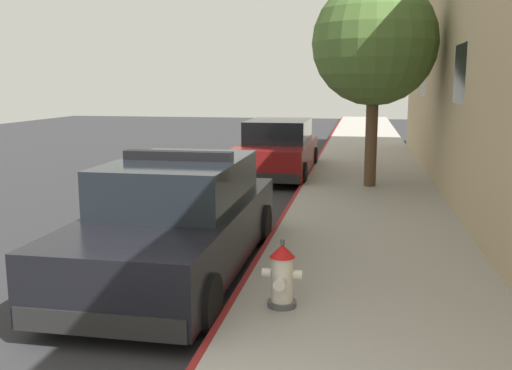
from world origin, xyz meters
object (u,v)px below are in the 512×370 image
(police_cruiser, at_px, (178,221))
(street_tree, at_px, (375,43))
(parked_car_silver_ahead, at_px, (278,149))
(fire_hydrant, at_px, (282,276))

(police_cruiser, height_order, street_tree, street_tree)
(parked_car_silver_ahead, distance_m, fire_hydrant, 9.97)
(police_cruiser, xyz_separation_m, parked_car_silver_ahead, (0.11, 8.58, -0.00))
(fire_hydrant, distance_m, street_tree, 8.36)
(parked_car_silver_ahead, distance_m, street_tree, 4.28)
(parked_car_silver_ahead, bearing_deg, fire_hydrant, -81.44)
(police_cruiser, distance_m, street_tree, 7.49)
(police_cruiser, distance_m, fire_hydrant, 2.06)
(parked_car_silver_ahead, height_order, street_tree, street_tree)
(police_cruiser, bearing_deg, street_tree, 67.86)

